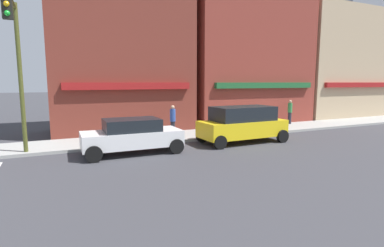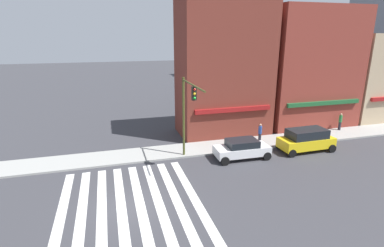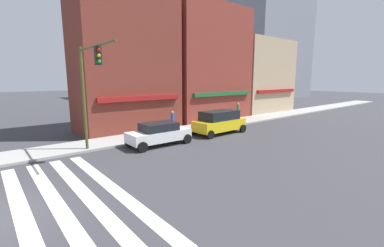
% 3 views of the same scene
% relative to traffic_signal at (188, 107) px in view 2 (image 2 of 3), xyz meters
% --- Properties ---
extents(ground_plane, '(200.00, 200.00, 0.00)m').
position_rel_traffic_signal_xyz_m(ground_plane, '(-4.87, -5.17, -4.47)').
color(ground_plane, '#38383D').
extents(sidewalk_left, '(120.00, 3.00, 0.15)m').
position_rel_traffic_signal_xyz_m(sidewalk_left, '(-4.87, 2.33, -4.40)').
color(sidewalk_left, '#9E9E99').
rests_on(sidewalk_left, ground_plane).
extents(crosswalk_stripes, '(8.17, 10.80, 0.01)m').
position_rel_traffic_signal_xyz_m(crosswalk_stripes, '(-4.87, -5.17, -4.47)').
color(crosswalk_stripes, silver).
rests_on(crosswalk_stripes, ground_plane).
extents(storefront_row, '(29.13, 5.30, 12.86)m').
position_rel_traffic_signal_xyz_m(storefront_row, '(14.74, 6.33, 1.42)').
color(storefront_row, maroon).
rests_on(storefront_row, ground_plane).
extents(traffic_signal, '(0.32, 5.36, 6.51)m').
position_rel_traffic_signal_xyz_m(traffic_signal, '(0.00, 0.00, 0.00)').
color(traffic_signal, '#474C1E').
rests_on(traffic_signal, ground_plane).
extents(sedan_white, '(4.44, 2.02, 1.59)m').
position_rel_traffic_signal_xyz_m(sedan_white, '(4.37, -0.47, -3.63)').
color(sedan_white, white).
rests_on(sedan_white, ground_plane).
extents(suv_yellow, '(4.74, 2.12, 1.94)m').
position_rel_traffic_signal_xyz_m(suv_yellow, '(10.36, -0.47, -3.44)').
color(suv_yellow, yellow).
rests_on(suv_yellow, ground_plane).
extents(pedestrian_green_top, '(0.32, 0.32, 1.77)m').
position_rel_traffic_signal_xyz_m(pedestrian_green_top, '(17.10, 3.22, -3.40)').
color(pedestrian_green_top, '#23232D').
rests_on(pedestrian_green_top, sidewalk_left).
extents(pedestrian_blue_shirt, '(0.32, 0.32, 1.77)m').
position_rel_traffic_signal_xyz_m(pedestrian_blue_shirt, '(7.37, 2.14, -3.40)').
color(pedestrian_blue_shirt, '#23232D').
rests_on(pedestrian_blue_shirt, sidewalk_left).
extents(fire_hydrant, '(0.24, 0.24, 0.84)m').
position_rel_traffic_signal_xyz_m(fire_hydrant, '(4.58, 1.23, -3.86)').
color(fire_hydrant, red).
rests_on(fire_hydrant, sidewalk_left).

